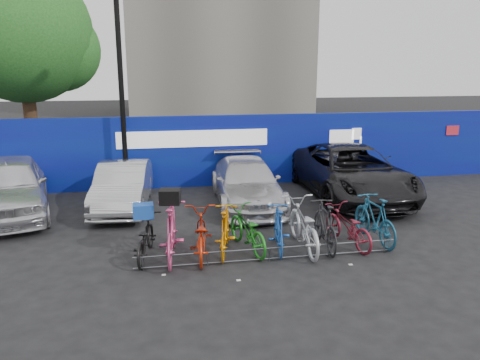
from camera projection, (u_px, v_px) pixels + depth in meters
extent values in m
plane|color=black|center=(263.00, 250.00, 10.40)|extent=(100.00, 100.00, 0.00)
cube|color=navy|center=(223.00, 151.00, 15.85)|extent=(22.00, 0.15, 2.40)
cube|color=white|center=(194.00, 139.00, 15.47)|extent=(5.00, 0.02, 0.55)
cube|color=white|center=(342.00, 137.00, 16.41)|extent=(1.20, 0.02, 0.90)
cube|color=red|center=(453.00, 130.00, 17.13)|extent=(0.50, 0.02, 0.35)
cylinder|color=#382314|center=(31.00, 118.00, 18.26)|extent=(0.50, 0.50, 4.00)
sphere|color=#1A531A|center=(22.00, 33.00, 17.50)|extent=(5.20, 5.20, 5.20)
sphere|color=#1A531A|center=(58.00, 50.00, 18.14)|extent=(3.20, 3.20, 3.20)
cylinder|color=black|center=(122.00, 99.00, 14.29)|extent=(0.16, 0.16, 6.00)
cylinder|color=#595B60|center=(269.00, 248.00, 9.76)|extent=(5.60, 0.03, 0.03)
cylinder|color=#595B60|center=(269.00, 259.00, 9.81)|extent=(5.60, 0.03, 0.03)
cylinder|color=#595B60|center=(143.00, 264.00, 9.34)|extent=(0.03, 0.03, 0.28)
cylinder|color=#595B60|center=(208.00, 259.00, 9.56)|extent=(0.03, 0.03, 0.28)
cylinder|color=#595B60|center=(269.00, 255.00, 9.79)|extent=(0.03, 0.03, 0.28)
cylinder|color=#595B60|center=(328.00, 250.00, 10.02)|extent=(0.03, 0.03, 0.28)
cylinder|color=#595B60|center=(384.00, 246.00, 10.25)|extent=(0.03, 0.03, 0.28)
imported|color=silver|center=(9.00, 186.00, 12.69)|extent=(2.93, 5.04, 1.61)
imported|color=#A9AAAE|center=(123.00, 186.00, 13.34)|extent=(1.67, 4.04, 1.30)
imported|color=silver|center=(247.00, 183.00, 13.72)|extent=(2.05, 4.61, 1.31)
imported|color=black|center=(350.00, 172.00, 14.52)|extent=(2.82, 5.81, 1.59)
imported|color=black|center=(145.00, 238.00, 9.88)|extent=(0.86, 1.78, 0.90)
imported|color=#CF4277|center=(171.00, 231.00, 9.80)|extent=(0.77, 2.07, 1.22)
imported|color=#B4260B|center=(200.00, 234.00, 9.96)|extent=(0.85, 1.96, 1.00)
imported|color=orange|center=(225.00, 230.00, 10.13)|extent=(0.86, 1.79, 1.04)
imported|color=#1B761C|center=(247.00, 230.00, 10.29)|extent=(1.04, 1.93, 0.96)
imported|color=#1D51AD|center=(279.00, 229.00, 10.30)|extent=(0.75, 1.71, 1.00)
imported|color=#B5B7BD|center=(303.00, 225.00, 10.34)|extent=(0.78, 2.12, 1.10)
imported|color=#252528|center=(325.00, 225.00, 10.41)|extent=(0.65, 1.82, 1.07)
imported|color=maroon|center=(347.00, 227.00, 10.56)|extent=(0.97, 1.82, 0.91)
imported|color=#195474|center=(375.00, 219.00, 10.77)|extent=(0.65, 1.87, 1.11)
cube|color=#1947AA|center=(143.00, 211.00, 9.73)|extent=(0.43, 0.33, 0.30)
cube|color=black|center=(170.00, 196.00, 9.62)|extent=(0.47, 0.43, 0.30)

